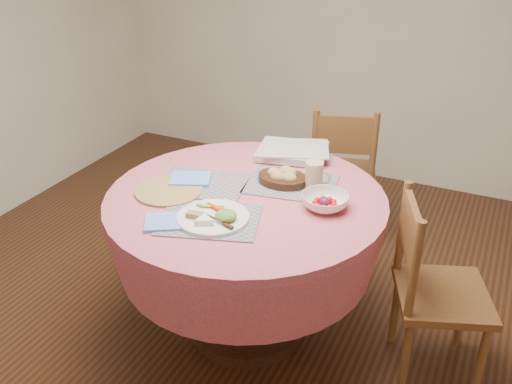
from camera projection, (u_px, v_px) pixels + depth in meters
ground at (247, 328)px, 2.85m from camera, size 4.00×4.00×0.00m
dining_table at (246, 234)px, 2.59m from camera, size 1.24×1.24×0.75m
chair_right at (432, 287)px, 2.41m from camera, size 0.49×0.50×0.86m
chair_back at (342, 171)px, 3.42m from camera, size 0.50×0.49×0.87m
placemat_front at (210, 220)px, 2.31m from camera, size 0.47×0.41×0.01m
placemat_left at (202, 183)px, 2.60m from camera, size 0.45×0.38×0.01m
placemat_back at (291, 184)px, 2.59m from camera, size 0.44×0.36×0.01m
wicker_trivet at (169, 191)px, 2.53m from camera, size 0.30×0.30×0.01m
napkin_near at (168, 222)px, 2.28m from camera, size 0.23×0.21×0.01m
napkin_far at (191, 179)px, 2.62m from camera, size 0.22×0.20×0.01m
dinner_plate at (214, 217)px, 2.30m from camera, size 0.29×0.29×0.05m
bread_bowl at (283, 177)px, 2.59m from camera, size 0.23×0.23×0.08m
latte_mug at (315, 175)px, 2.53m from camera, size 0.12×0.08×0.12m
fruit_bowl at (325, 202)px, 2.39m from camera, size 0.26×0.26×0.06m
newspaper_stack at (293, 151)px, 2.87m from camera, size 0.41×0.35×0.04m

